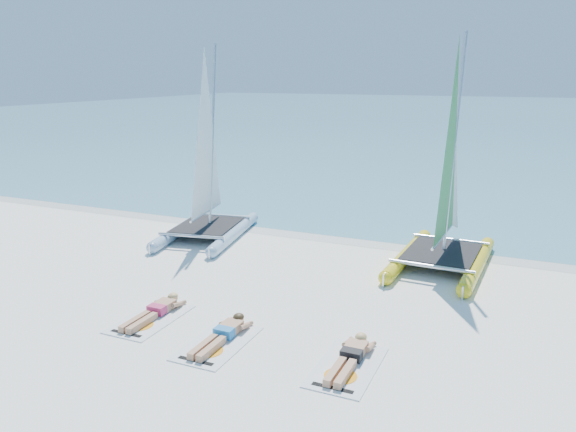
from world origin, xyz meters
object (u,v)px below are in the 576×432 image
at_px(towel_b, 218,343).
at_px(towel_c, 347,367).
at_px(towel_a, 150,319).
at_px(sunbather_b, 223,334).
at_px(sunbather_c, 351,356).
at_px(catamaran_blue, 207,179).
at_px(catamaran_yellow, 449,190).
at_px(sunbather_a, 156,310).

bearing_deg(towel_b, towel_c, 3.39).
relative_size(towel_a, towel_b, 1.00).
bearing_deg(sunbather_b, sunbather_c, 3.39).
bearing_deg(sunbather_c, catamaran_blue, 138.23).
bearing_deg(towel_b, towel_a, 168.83).
distance_m(catamaran_blue, sunbather_c, 8.81).
xyz_separation_m(towel_b, sunbather_c, (2.48, 0.34, 0.11)).
bearing_deg(catamaran_yellow, towel_b, -112.82).
bearing_deg(catamaran_yellow, sunbather_b, -113.48).
xyz_separation_m(catamaran_yellow, sunbather_a, (-4.94, -6.08, -1.82)).
bearing_deg(sunbather_a, towel_c, -5.37).
relative_size(catamaran_blue, catamaran_yellow, 0.97).
xyz_separation_m(catamaran_blue, sunbather_b, (3.97, -5.91, -1.67)).
distance_m(towel_a, sunbather_c, 4.30).
relative_size(sunbather_a, towel_b, 0.93).
relative_size(catamaran_blue, sunbather_c, 3.47).
bearing_deg(sunbather_c, towel_a, 179.73).
xyz_separation_m(sunbather_b, towel_c, (2.48, -0.04, -0.11)).
relative_size(sunbather_b, towel_c, 0.93).
xyz_separation_m(towel_a, towel_b, (1.82, -0.36, 0.00)).
bearing_deg(catamaran_blue, towel_b, -67.42).
bearing_deg(towel_b, catamaran_blue, 123.05).
distance_m(catamaran_yellow, sunbather_c, 6.58).
distance_m(towel_b, towel_c, 2.49).
height_order(towel_c, sunbather_c, sunbather_c).
distance_m(towel_a, towel_c, 4.31).
xyz_separation_m(catamaran_blue, towel_a, (2.15, -5.74, -1.78)).
xyz_separation_m(catamaran_yellow, towel_c, (-0.63, -6.48, -1.93)).
xyz_separation_m(catamaran_yellow, sunbather_b, (-3.12, -6.44, -1.82)).
relative_size(towel_b, sunbather_c, 1.07).
relative_size(sunbather_a, sunbather_b, 1.00).
relative_size(catamaran_blue, towel_a, 3.23).
bearing_deg(catamaran_blue, sunbather_b, -66.58).
bearing_deg(sunbather_b, catamaran_yellow, 64.17).
bearing_deg(towel_c, towel_b, -176.61).
distance_m(sunbather_b, sunbather_c, 2.49).
distance_m(catamaran_yellow, towel_b, 7.57).
distance_m(towel_a, towel_b, 1.86).
distance_m(catamaran_yellow, sunbather_b, 7.38).
bearing_deg(towel_c, catamaran_yellow, 84.40).
height_order(catamaran_yellow, sunbather_c, catamaran_yellow).
height_order(towel_a, sunbather_a, sunbather_a).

